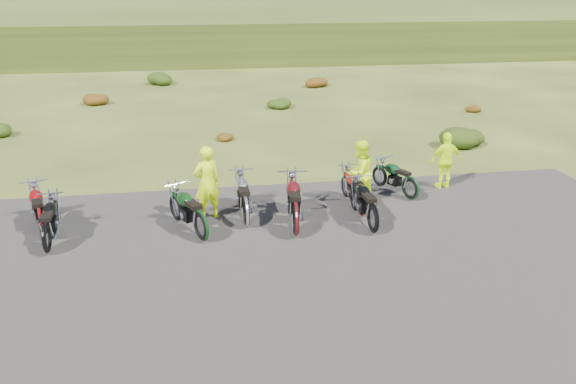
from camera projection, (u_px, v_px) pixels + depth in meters
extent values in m
plane|color=#353F15|center=(262.00, 246.00, 12.94)|extent=(300.00, 300.00, 0.00)
cube|color=black|center=(274.00, 290.00, 11.10)|extent=(20.00, 12.00, 0.04)
cube|color=#354216|center=(199.00, 9.00, 114.43)|extent=(300.00, 90.00, 9.17)
ellipsoid|color=maroon|center=(95.00, 98.00, 27.19)|extent=(1.30, 1.30, 0.77)
ellipsoid|color=#21340D|center=(161.00, 77.00, 32.49)|extent=(1.56, 1.56, 0.92)
ellipsoid|color=maroon|center=(223.00, 135.00, 21.29)|extent=(0.77, 0.77, 0.45)
ellipsoid|color=#21340D|center=(278.00, 102.00, 26.59)|extent=(1.03, 1.03, 0.61)
ellipsoid|color=maroon|center=(315.00, 80.00, 31.88)|extent=(1.30, 1.30, 0.77)
ellipsoid|color=#21340D|center=(464.00, 134.00, 20.57)|extent=(1.56, 1.56, 0.92)
ellipsoid|color=maroon|center=(471.00, 107.00, 25.98)|extent=(0.77, 0.77, 0.45)
imported|color=#D9FF0D|center=(207.00, 184.00, 14.08)|extent=(0.82, 0.69, 1.90)
imported|color=#D9FF0D|center=(359.00, 174.00, 15.01)|extent=(1.10, 1.06, 1.78)
imported|color=#D9FF0D|center=(446.00, 161.00, 16.23)|extent=(1.00, 0.48, 1.66)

